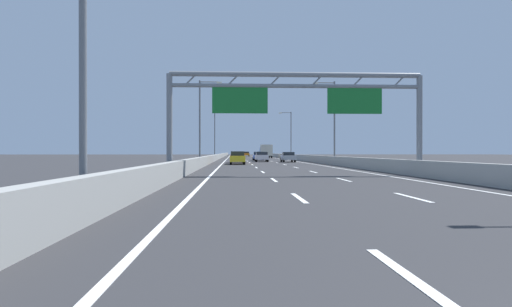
{
  "coord_description": "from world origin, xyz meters",
  "views": [
    {
      "loc": [
        -3.83,
        -1.61,
        1.46
      ],
      "look_at": [
        -0.97,
        57.38,
        1.2
      ],
      "focal_mm": 31.94,
      "sensor_mm": 36.0,
      "label": 1
    }
  ],
  "objects_px": {
    "sign_gantry": "(296,97)",
    "yellow_car": "(237,158)",
    "white_car": "(262,157)",
    "box_truck": "(266,151)",
    "streetlamp_right_far": "(290,132)",
    "red_car": "(237,157)",
    "silver_car": "(288,157)",
    "streetlamp_left_mid": "(202,117)",
    "green_car": "(260,154)",
    "streetlamp_left_far": "(216,132)",
    "streetlamp_right_mid": "(332,117)",
    "orange_car": "(246,154)",
    "blue_car": "(258,156)"
  },
  "relations": [
    {
      "from": "streetlamp_left_far",
      "to": "green_car",
      "type": "relative_size",
      "value": 2.14
    },
    {
      "from": "red_car",
      "to": "green_car",
      "type": "xyz_separation_m",
      "value": [
        6.97,
        71.55,
        -0.0
      ]
    },
    {
      "from": "yellow_car",
      "to": "streetlamp_left_far",
      "type": "bearing_deg",
      "value": 95.77
    },
    {
      "from": "streetlamp_left_mid",
      "to": "streetlamp_left_far",
      "type": "height_order",
      "value": "same"
    },
    {
      "from": "streetlamp_left_mid",
      "to": "orange_car",
      "type": "xyz_separation_m",
      "value": [
        7.35,
        86.7,
        -4.66
      ]
    },
    {
      "from": "blue_car",
      "to": "box_truck",
      "type": "relative_size",
      "value": 0.53
    },
    {
      "from": "streetlamp_left_far",
      "to": "blue_car",
      "type": "bearing_deg",
      "value": -64.61
    },
    {
      "from": "streetlamp_right_mid",
      "to": "orange_car",
      "type": "distance_m",
      "value": 87.15
    },
    {
      "from": "white_car",
      "to": "green_car",
      "type": "relative_size",
      "value": 0.97
    },
    {
      "from": "streetlamp_left_mid",
      "to": "green_car",
      "type": "distance_m",
      "value": 78.79
    },
    {
      "from": "sign_gantry",
      "to": "silver_car",
      "type": "xyz_separation_m",
      "value": [
        3.6,
        34.57,
        -4.08
      ]
    },
    {
      "from": "streetlamp_left_mid",
      "to": "white_car",
      "type": "bearing_deg",
      "value": 60.33
    },
    {
      "from": "streetlamp_right_mid",
      "to": "silver_car",
      "type": "height_order",
      "value": "streetlamp_right_mid"
    },
    {
      "from": "streetlamp_left_far",
      "to": "green_car",
      "type": "xyz_separation_m",
      "value": [
        11.02,
        38.03,
        -4.65
      ]
    },
    {
      "from": "white_car",
      "to": "blue_car",
      "type": "height_order",
      "value": "blue_car"
    },
    {
      "from": "silver_car",
      "to": "yellow_car",
      "type": "distance_m",
      "value": 12.88
    },
    {
      "from": "orange_car",
      "to": "box_truck",
      "type": "distance_m",
      "value": 33.19
    },
    {
      "from": "sign_gantry",
      "to": "white_car",
      "type": "distance_m",
      "value": 37.35
    },
    {
      "from": "streetlamp_left_mid",
      "to": "white_car",
      "type": "distance_m",
      "value": 16.0
    },
    {
      "from": "streetlamp_left_mid",
      "to": "box_truck",
      "type": "bearing_deg",
      "value": 78.37
    },
    {
      "from": "white_car",
      "to": "silver_car",
      "type": "bearing_deg",
      "value": -36.05
    },
    {
      "from": "white_car",
      "to": "green_car",
      "type": "distance_m",
      "value": 64.67
    },
    {
      "from": "streetlamp_right_mid",
      "to": "streetlamp_right_far",
      "type": "bearing_deg",
      "value": 90.0
    },
    {
      "from": "streetlamp_left_far",
      "to": "streetlamp_right_far",
      "type": "bearing_deg",
      "value": 0.0
    },
    {
      "from": "blue_car",
      "to": "yellow_car",
      "type": "height_order",
      "value": "yellow_car"
    },
    {
      "from": "sign_gantry",
      "to": "white_car",
      "type": "relative_size",
      "value": 3.68
    },
    {
      "from": "sign_gantry",
      "to": "streetlamp_right_far",
      "type": "bearing_deg",
      "value": 83.33
    },
    {
      "from": "red_car",
      "to": "white_car",
      "type": "bearing_deg",
      "value": 63.2
    },
    {
      "from": "white_car",
      "to": "green_car",
      "type": "xyz_separation_m",
      "value": [
        3.45,
        64.58,
        0.02
      ]
    },
    {
      "from": "silver_car",
      "to": "sign_gantry",
      "type": "bearing_deg",
      "value": -95.94
    },
    {
      "from": "box_truck",
      "to": "streetlamp_right_far",
      "type": "bearing_deg",
      "value": -74.42
    },
    {
      "from": "sign_gantry",
      "to": "yellow_car",
      "type": "height_order",
      "value": "sign_gantry"
    },
    {
      "from": "white_car",
      "to": "red_car",
      "type": "bearing_deg",
      "value": -116.8
    },
    {
      "from": "streetlamp_right_far",
      "to": "box_truck",
      "type": "bearing_deg",
      "value": 105.58
    },
    {
      "from": "streetlamp_right_mid",
      "to": "red_car",
      "type": "relative_size",
      "value": 2.04
    },
    {
      "from": "streetlamp_right_far",
      "to": "streetlamp_left_far",
      "type": "bearing_deg",
      "value": 180.0
    },
    {
      "from": "sign_gantry",
      "to": "red_car",
      "type": "bearing_deg",
      "value": 96.49
    },
    {
      "from": "silver_car",
      "to": "red_car",
      "type": "relative_size",
      "value": 0.89
    },
    {
      "from": "streetlamp_left_far",
      "to": "white_car",
      "type": "distance_m",
      "value": 28.01
    },
    {
      "from": "streetlamp_left_far",
      "to": "blue_car",
      "type": "height_order",
      "value": "streetlamp_left_far"
    },
    {
      "from": "sign_gantry",
      "to": "silver_car",
      "type": "distance_m",
      "value": 35.0
    },
    {
      "from": "sign_gantry",
      "to": "streetlamp_left_far",
      "type": "bearing_deg",
      "value": 96.71
    },
    {
      "from": "streetlamp_right_far",
      "to": "red_car",
      "type": "relative_size",
      "value": 2.04
    },
    {
      "from": "streetlamp_right_far",
      "to": "red_car",
      "type": "xyz_separation_m",
      "value": [
        -10.88,
        -33.52,
        -4.64
      ]
    },
    {
      "from": "streetlamp_left_far",
      "to": "blue_car",
      "type": "xyz_separation_m",
      "value": [
        7.66,
        -16.14,
        -4.66
      ]
    },
    {
      "from": "streetlamp_right_mid",
      "to": "silver_car",
      "type": "distance_m",
      "value": 12.33
    },
    {
      "from": "white_car",
      "to": "box_truck",
      "type": "distance_m",
      "value": 40.59
    },
    {
      "from": "yellow_car",
      "to": "box_truck",
      "type": "distance_m",
      "value": 54.23
    },
    {
      "from": "streetlamp_right_mid",
      "to": "yellow_car",
      "type": "relative_size",
      "value": 2.24
    },
    {
      "from": "streetlamp_right_mid",
      "to": "yellow_car",
      "type": "xyz_separation_m",
      "value": [
        -10.9,
        -0.04,
        -4.63
      ]
    }
  ]
}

